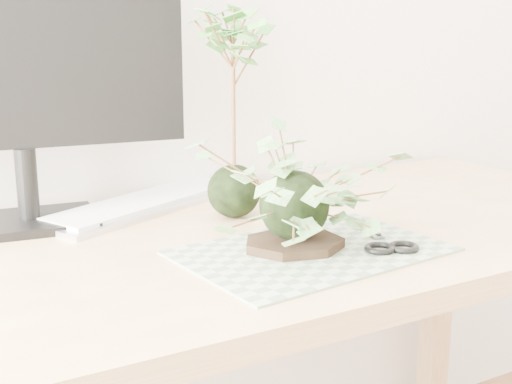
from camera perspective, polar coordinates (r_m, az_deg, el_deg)
desk at (r=1.27m, az=-0.47°, el=-7.22°), size 1.60×0.70×0.74m
cutting_mat at (r=1.15m, az=4.50°, el=-4.72°), size 0.44×0.32×0.00m
stone_dish at (r=1.15m, az=3.04°, el=-4.15°), size 0.21×0.21×0.01m
ivy_kokedama at (r=1.12m, az=3.12°, el=1.53°), size 0.42×0.42×0.23m
maple_kokedama at (r=1.30m, az=-1.85°, el=10.57°), size 0.26×0.26×0.42m
keyboard at (r=1.43m, az=-8.81°, el=-0.88°), size 0.48×0.32×0.02m
monitor at (r=1.31m, az=-18.63°, el=9.95°), size 0.58×0.20×0.51m
scissors at (r=1.19m, az=10.80°, el=-3.97°), size 0.10×0.21×0.01m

